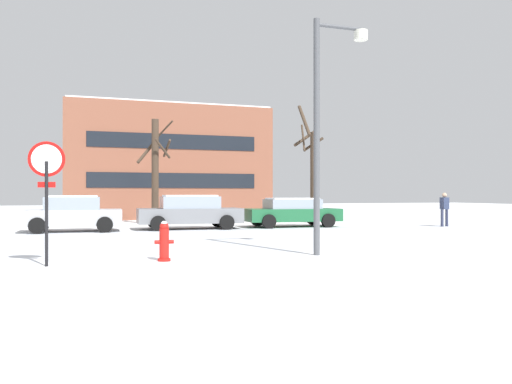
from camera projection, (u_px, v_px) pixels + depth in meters
ground_plane at (128, 255)px, 13.38m from camera, size 120.00×120.00×0.00m
road_surface at (117, 242)px, 16.85m from camera, size 80.00×9.34×0.00m
stop_sign at (47, 179)px, 11.20m from camera, size 0.76×0.14×2.69m
fire_hydrant at (164, 241)px, 12.10m from camera, size 0.44×0.30×0.93m
street_lamp at (325, 113)px, 13.37m from camera, size 1.54×0.36×6.02m
parked_car_silver at (73, 213)px, 21.42m from camera, size 3.95×2.16×1.48m
parked_car_gray at (190, 212)px, 23.02m from camera, size 4.59×2.19×1.50m
parked_car_green at (292, 212)px, 24.55m from camera, size 4.50×2.20×1.36m
pedestrian_crossing at (444, 207)px, 24.80m from camera, size 0.51×0.44×1.60m
tree_far_left at (313, 170)px, 27.95m from camera, size 1.69×1.67×6.33m
tree_far_right at (155, 169)px, 26.23m from camera, size 1.85×1.71×5.30m
building_far_left at (163, 164)px, 35.71m from camera, size 12.67×8.98×7.15m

